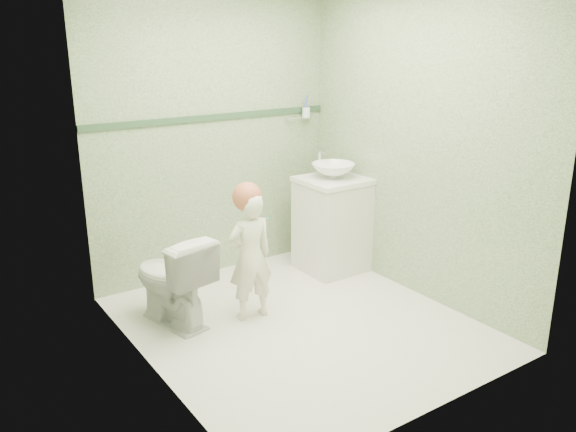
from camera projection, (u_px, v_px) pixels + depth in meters
ground at (300, 324)px, 4.28m from camera, size 2.50×2.50×0.00m
room_shell at (301, 161)px, 3.92m from camera, size 2.50×2.54×2.40m
trim_stripe at (213, 117)px, 4.85m from camera, size 2.20×0.02×0.05m
vanity at (332, 226)px, 5.16m from camera, size 0.52×0.50×0.80m
counter at (333, 180)px, 5.04m from camera, size 0.54×0.52×0.04m
basin at (333, 171)px, 5.02m from camera, size 0.37×0.37×0.13m
faucet at (320, 158)px, 5.14m from camera, size 0.03×0.13×0.18m
cup_holder at (305, 112)px, 5.29m from camera, size 0.26×0.07×0.21m
toilet at (172, 279)px, 4.20m from camera, size 0.51×0.73×0.68m
toddler at (250, 257)px, 4.25m from camera, size 0.36×0.25×0.95m
hair_cap at (247, 197)px, 4.14m from camera, size 0.21×0.21×0.21m
teal_toothbrush at (267, 217)px, 4.09m from camera, size 0.11×0.13×0.08m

